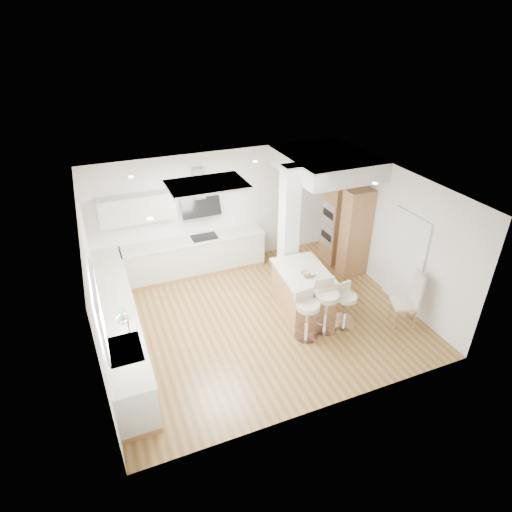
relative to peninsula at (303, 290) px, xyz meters
name	(u,v)px	position (x,y,z in m)	size (l,w,h in m)	color
ground	(260,317)	(-0.95, 0.01, -0.45)	(6.00, 6.00, 0.00)	olive
ceiling	(260,317)	(-0.95, 0.01, -0.45)	(6.00, 5.00, 0.02)	silver
wall_back	(220,209)	(-0.95, 2.51, 0.95)	(6.00, 0.04, 2.80)	white
wall_left	(94,293)	(-3.95, 0.01, 0.95)	(0.04, 5.00, 2.80)	white
wall_right	(391,232)	(2.05, 0.01, 0.95)	(0.04, 5.00, 2.80)	white
skylight	(207,185)	(-1.74, 0.61, 2.32)	(4.10, 2.10, 0.06)	white
window_left	(98,308)	(-3.90, -0.89, 1.24)	(0.06, 1.28, 1.07)	silver
doorway_right	(405,262)	(2.03, -0.59, 0.55)	(0.05, 1.00, 2.10)	#4E473D
counter_left	(120,325)	(-3.65, 0.24, 0.01)	(0.63, 4.50, 1.35)	#AA7749
counter_back	(187,248)	(-1.86, 2.24, 0.25)	(3.62, 0.63, 2.50)	#AA7749
pillar	(289,229)	(0.10, 0.96, 0.95)	(0.35, 0.35, 2.80)	white
soffit	(325,163)	(1.15, 1.41, 2.15)	(1.78, 2.20, 0.40)	silver
oven_column	(345,226)	(1.73, 1.24, 0.60)	(0.63, 1.21, 2.10)	#AA7749
peninsula	(303,290)	(0.00, 0.00, 0.00)	(1.08, 1.53, 0.96)	#AA7749
bar_stool_a	(307,313)	(-0.38, -0.87, 0.12)	(0.50, 0.50, 1.02)	silver
bar_stool_b	(326,303)	(0.07, -0.78, 0.16)	(0.52, 0.52, 1.09)	silver
bar_stool_c	(345,304)	(0.48, -0.84, 0.08)	(0.46, 0.46, 0.94)	silver
dining_chair	(411,297)	(1.69, -1.26, 0.18)	(0.58, 0.58, 1.17)	beige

